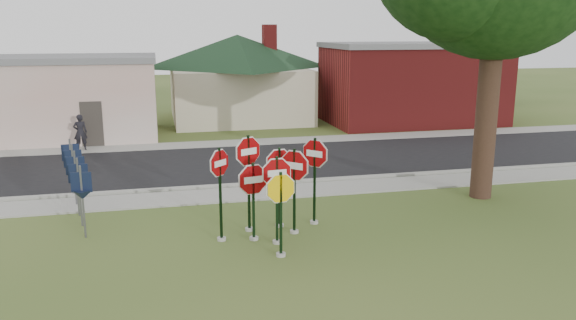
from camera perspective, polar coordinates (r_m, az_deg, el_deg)
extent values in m
plane|color=#3A531F|center=(14.11, -0.14, -9.75)|extent=(120.00, 120.00, 0.00)
cube|color=gray|center=(19.19, -3.85, -3.43)|extent=(60.00, 1.60, 0.06)
cube|color=black|center=(23.50, -5.64, -0.41)|extent=(60.00, 7.00, 0.04)
cube|color=gray|center=(27.67, -6.83, 1.64)|extent=(60.00, 1.60, 0.06)
cube|color=gray|center=(20.13, -4.32, -2.53)|extent=(60.00, 0.20, 0.14)
cylinder|color=#9E9C93|center=(14.91, -1.11, -8.30)|extent=(0.24, 0.24, 0.08)
cube|color=black|center=(14.53, -1.13, -4.14)|extent=(0.06, 0.06, 2.34)
cylinder|color=white|center=(14.33, -1.14, -1.32)|extent=(1.08, 0.13, 1.08)
cylinder|color=maroon|center=(14.33, -1.14, -1.32)|extent=(1.00, 0.12, 1.00)
cube|color=white|center=(14.33, -1.14, -1.32)|extent=(0.50, 0.06, 0.17)
cylinder|color=#9E9C93|center=(14.11, -0.72, -9.58)|extent=(0.24, 0.24, 0.08)
cube|color=black|center=(13.74, -0.74, -5.58)|extent=(0.07, 0.06, 2.16)
cylinder|color=white|center=(13.54, -0.75, -2.91)|extent=(1.01, 0.16, 1.02)
cylinder|color=yellow|center=(13.54, -0.75, -2.91)|extent=(0.94, 0.15, 0.95)
cylinder|color=#9E9C93|center=(15.16, -3.48, -7.95)|extent=(0.24, 0.24, 0.08)
cube|color=black|center=(14.83, -3.53, -4.27)|extent=(0.07, 0.06, 2.12)
cylinder|color=white|center=(14.66, -3.57, -2.00)|extent=(1.11, 0.26, 1.13)
cylinder|color=maroon|center=(14.66, -3.57, -2.00)|extent=(1.03, 0.25, 1.05)
cube|color=white|center=(14.66, -3.57, -2.00)|extent=(0.51, 0.12, 0.18)
cylinder|color=#9E9C93|center=(15.62, 0.64, -7.28)|extent=(0.24, 0.24, 0.08)
cube|color=black|center=(15.26, 0.65, -3.22)|extent=(0.08, 0.08, 2.38)
cylinder|color=white|center=(15.07, 0.66, -0.57)|extent=(0.86, 0.81, 1.17)
cylinder|color=maroon|center=(15.07, 0.66, -0.57)|extent=(0.80, 0.76, 1.08)
cube|color=white|center=(15.07, 0.66, -0.57)|extent=(0.40, 0.38, 0.19)
cylinder|color=#9E9C93|center=(16.12, -0.86, -6.62)|extent=(0.24, 0.24, 0.08)
cube|color=black|center=(15.78, -0.88, -2.81)|extent=(0.06, 0.06, 2.31)
cylinder|color=white|center=(15.60, -0.89, -0.24)|extent=(1.05, 0.13, 1.06)
cylinder|color=maroon|center=(15.60, -0.89, -0.24)|extent=(0.98, 0.12, 0.98)
cube|color=white|center=(15.60, -0.89, -0.24)|extent=(0.49, 0.06, 0.17)
cylinder|color=#9E9C93|center=(15.83, -3.93, -7.02)|extent=(0.24, 0.24, 0.08)
cube|color=black|center=(15.43, -4.01, -2.43)|extent=(0.08, 0.07, 2.71)
cylinder|color=white|center=(15.21, -4.06, 0.88)|extent=(1.00, 0.52, 1.11)
cylinder|color=maroon|center=(15.21, -4.06, 0.88)|extent=(0.92, 0.49, 1.03)
cube|color=white|center=(15.21, -4.06, 0.88)|extent=(0.46, 0.24, 0.18)
cylinder|color=#9E9C93|center=(16.38, 2.67, -6.31)|extent=(0.24, 0.24, 0.08)
cube|color=black|center=(16.01, 2.72, -2.18)|extent=(0.08, 0.08, 2.53)
cylinder|color=white|center=(15.82, 2.75, 0.67)|extent=(0.77, 0.84, 1.12)
cylinder|color=maroon|center=(15.82, 2.75, 0.67)|extent=(0.71, 0.79, 1.04)
cube|color=white|center=(15.82, 2.75, 0.67)|extent=(0.35, 0.39, 0.18)
cylinder|color=#9E9C93|center=(15.20, -6.76, -7.96)|extent=(0.24, 0.24, 0.08)
cube|color=black|center=(14.81, -6.88, -3.54)|extent=(0.08, 0.08, 2.52)
cylinder|color=white|center=(14.59, -6.98, -0.31)|extent=(0.72, 0.71, 1.00)
cylinder|color=maroon|center=(14.59, -6.98, -0.31)|extent=(0.67, 0.66, 0.92)
cube|color=white|center=(14.59, -6.98, -0.31)|extent=(0.33, 0.33, 0.16)
cube|color=#59595E|center=(15.95, -20.12, -4.04)|extent=(0.05, 0.05, 2.00)
cube|color=black|center=(15.80, -20.27, -2.13)|extent=(0.55, 0.13, 0.55)
cone|color=black|center=(15.89, -20.17, -3.35)|extent=(0.65, 0.65, 0.25)
cube|color=#59595E|center=(16.93, -20.41, -3.09)|extent=(0.05, 0.05, 2.00)
cube|color=black|center=(16.79, -20.56, -1.29)|extent=(0.55, 0.09, 0.55)
cone|color=black|center=(16.88, -20.46, -2.44)|extent=(0.62, 0.62, 0.25)
cube|color=#59595E|center=(17.91, -20.67, -2.25)|extent=(0.05, 0.05, 2.00)
cube|color=black|center=(17.78, -20.81, -0.54)|extent=(0.55, 0.05, 0.55)
cone|color=black|center=(17.86, -20.72, -1.63)|extent=(0.58, 0.58, 0.25)
cube|color=#59595E|center=(18.90, -20.90, -1.49)|extent=(0.05, 0.05, 2.00)
cube|color=black|center=(18.78, -21.03, 0.13)|extent=(0.55, 0.05, 0.55)
cone|color=black|center=(18.85, -20.95, -0.90)|extent=(0.58, 0.58, 0.25)
cube|color=#59595E|center=(19.89, -21.10, -0.81)|extent=(0.05, 0.05, 2.00)
cube|color=black|center=(19.77, -21.23, 0.73)|extent=(0.55, 0.09, 0.55)
cone|color=black|center=(19.85, -21.15, -0.25)|extent=(0.62, 0.62, 0.25)
cube|color=beige|center=(31.45, -24.33, 5.58)|extent=(12.00, 6.00, 4.00)
cube|color=slate|center=(31.29, -24.68, 9.30)|extent=(12.20, 6.20, 0.30)
cube|color=#332D28|center=(28.20, -19.29, 3.42)|extent=(1.00, 0.10, 2.20)
cube|color=#C0B599|center=(35.23, -5.08, 6.72)|extent=(8.00, 8.00, 3.20)
pyramid|color=black|center=(35.02, -5.20, 12.58)|extent=(11.60, 11.60, 2.00)
cube|color=maroon|center=(35.36, -1.91, 12.30)|extent=(0.80, 0.80, 1.60)
cube|color=maroon|center=(34.71, 12.48, 7.44)|extent=(10.00, 6.00, 4.50)
cube|color=slate|center=(34.57, 12.68, 11.32)|extent=(10.20, 6.20, 0.30)
cube|color=white|center=(31.17, 11.50, 7.53)|extent=(2.00, 0.08, 0.90)
cylinder|color=black|center=(19.38, 19.59, 5.32)|extent=(0.70, 0.70, 6.22)
cylinder|color=black|center=(46.14, 19.79, 8.00)|extent=(0.50, 0.50, 4.00)
sphere|color=black|center=(46.01, 20.14, 12.46)|extent=(5.60, 5.60, 5.60)
imported|color=black|center=(27.52, -20.35, 2.67)|extent=(0.65, 0.47, 1.66)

